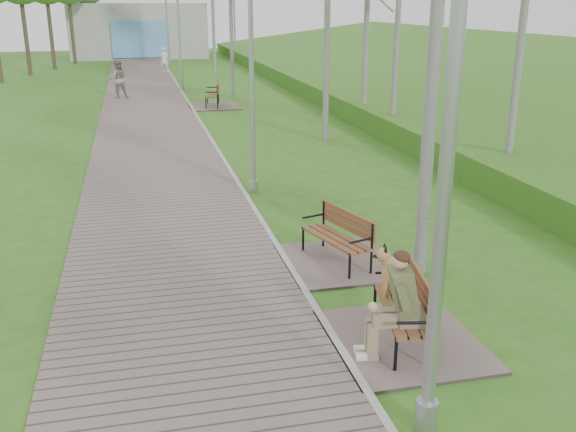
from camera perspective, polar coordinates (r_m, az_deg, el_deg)
name	(u,v)px	position (r m, az deg, el deg)	size (l,w,h in m)	color
walkway	(150,124)	(22.92, -12.18, 7.98)	(3.50, 67.00, 0.04)	#71615B
kerb	(201,122)	(23.02, -7.78, 8.28)	(0.10, 67.00, 0.05)	#999993
embankment	(528,116)	(25.73, 20.55, 8.29)	(14.00, 70.00, 1.60)	#448024
building_north	(139,31)	(52.08, -13.13, 15.75)	(10.00, 5.20, 4.00)	#9E9E99
bench_main	(400,313)	(7.99, 9.89, -8.45)	(1.79, 1.99, 1.56)	#71615B
bench_second	(336,252)	(10.37, 4.28, -3.22)	(1.74, 1.93, 1.07)	#71615B
bench_third	(213,101)	(26.53, -6.73, 10.09)	(1.96, 2.17, 1.20)	#71615B
lamp_post_near	(447,164)	(5.67, 13.91, 4.53)	(0.22, 0.22, 5.79)	#9FA1A6
lamp_post_second	(252,95)	(13.89, -3.22, 10.73)	(0.18, 0.18, 4.62)	#9FA1A6
lamp_post_third	(179,34)	(31.84, -9.65, 15.63)	(0.21, 0.21, 5.56)	#9FA1A6
lamp_post_far	(167,25)	(45.15, -10.67, 16.36)	(0.22, 0.22, 5.61)	#9FA1A6
pedestrian_near	(164,60)	(40.22, -10.96, 13.46)	(0.55, 0.36, 1.51)	silver
pedestrian_far	(118,79)	(29.59, -14.87, 11.69)	(0.82, 0.64, 1.69)	gray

